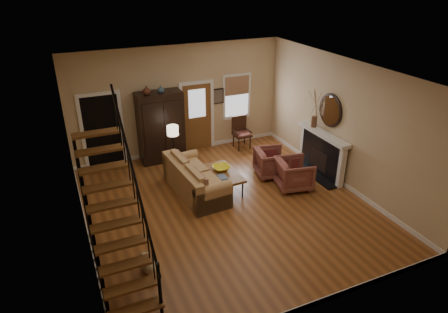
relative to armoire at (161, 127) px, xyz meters
name	(u,v)px	position (x,y,z in m)	size (l,w,h in m)	color
room	(185,127)	(0.29, -1.39, 0.46)	(7.00, 7.33, 3.30)	brown
staircase	(113,201)	(-2.08, -4.45, 0.55)	(0.94, 2.80, 3.20)	brown
fireplace	(323,149)	(3.83, -2.65, -0.31)	(0.33, 1.95, 2.30)	black
armoire	(161,127)	(0.00, 0.00, 0.00)	(1.30, 0.60, 2.10)	black
vase_a	(146,90)	(-0.35, -0.10, 1.17)	(0.24, 0.24, 0.25)	#4C2619
vase_b	(161,89)	(0.05, -0.10, 1.16)	(0.20, 0.20, 0.21)	#334C60
sofa	(196,178)	(0.24, -2.23, -0.64)	(0.95, 2.21, 0.82)	tan
coffee_table	(222,181)	(0.91, -2.37, -0.80)	(0.76, 1.31, 0.50)	brown
bowl	(221,168)	(0.96, -2.22, -0.49)	(0.45, 0.45, 0.11)	yellow
books	(222,178)	(0.79, -2.67, -0.52)	(0.24, 0.33, 0.06)	beige
armchair_left	(294,174)	(2.67, -3.02, -0.65)	(0.85, 0.88, 0.80)	maroon
armchair_right	(272,163)	(2.48, -2.19, -0.66)	(0.83, 0.85, 0.77)	maroon
floor_lamp	(174,149)	(0.09, -0.90, -0.35)	(0.32, 0.32, 1.39)	black
side_chair	(242,133)	(2.55, -0.20, -0.54)	(0.54, 0.54, 1.02)	#392012
dog	(149,266)	(-1.61, -4.70, -0.87)	(0.29, 0.49, 0.35)	#C8B588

